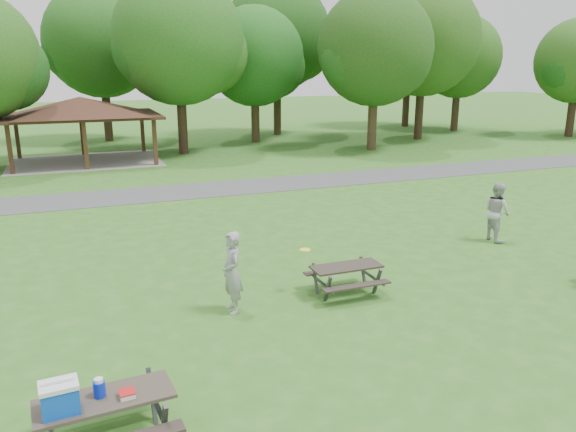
{
  "coord_description": "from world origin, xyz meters",
  "views": [
    {
      "loc": [
        -4.77,
        -10.79,
        5.66
      ],
      "look_at": [
        1.0,
        4.0,
        1.3
      ],
      "focal_mm": 35.0,
      "sensor_mm": 36.0,
      "label": 1
    }
  ],
  "objects_px": {
    "picnic_table_near": "(91,405)",
    "picnic_table_middle": "(346,272)",
    "frisbee_thrower": "(232,273)",
    "frisbee_catcher": "(497,212)"
  },
  "relations": [
    {
      "from": "picnic_table_near",
      "to": "picnic_table_middle",
      "type": "distance_m",
      "value": 7.41
    },
    {
      "from": "picnic_table_near",
      "to": "frisbee_thrower",
      "type": "bearing_deg",
      "value": 50.69
    },
    {
      "from": "picnic_table_middle",
      "to": "frisbee_thrower",
      "type": "relative_size",
      "value": 0.92
    },
    {
      "from": "frisbee_thrower",
      "to": "frisbee_catcher",
      "type": "bearing_deg",
      "value": 100.4
    },
    {
      "from": "frisbee_thrower",
      "to": "frisbee_catcher",
      "type": "distance_m",
      "value": 9.79
    },
    {
      "from": "frisbee_catcher",
      "to": "picnic_table_near",
      "type": "bearing_deg",
      "value": 118.92
    },
    {
      "from": "frisbee_thrower",
      "to": "picnic_table_near",
      "type": "bearing_deg",
      "value": -41.73
    },
    {
      "from": "picnic_table_near",
      "to": "frisbee_catcher",
      "type": "relative_size",
      "value": 1.1
    },
    {
      "from": "picnic_table_near",
      "to": "frisbee_catcher",
      "type": "xyz_separation_m",
      "value": [
        12.82,
        6.17,
        0.17
      ]
    },
    {
      "from": "picnic_table_near",
      "to": "frisbee_catcher",
      "type": "height_order",
      "value": "frisbee_catcher"
    }
  ]
}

